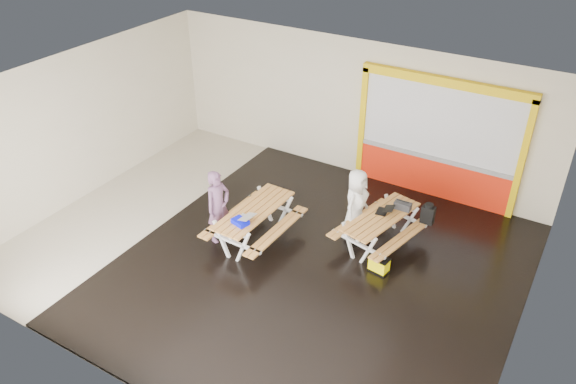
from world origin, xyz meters
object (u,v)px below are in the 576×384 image
Objects in this scene: backpack at (428,214)px; fluke_bag at (379,265)px; laptop_right at (384,210)px; dark_case at (354,235)px; person_right at (356,203)px; toolbox at (403,206)px; person_left at (218,206)px; laptop_left at (244,218)px; picnic_table_right at (380,223)px; blue_pouch at (240,222)px; picnic_table_left at (254,217)px.

fluke_bag is at bearing -105.82° from backpack.
dark_case is at bearing -158.67° from laptop_right.
person_right is 4.43× the size of toolbox.
person_left is 0.73m from laptop_left.
backpack is 1.63m from dark_case.
picnic_table_right is 3.39m from person_left.
blue_pouch is (-2.29, -1.93, 0.05)m from laptop_right.
backpack is 1.63m from fluke_bag.
person_left is at bearing -152.98° from picnic_table_right.
laptop_right is at bearing 109.63° from fluke_bag.
blue_pouch reaches higher than dark_case.
picnic_table_left is 2.71m from laptop_right.
laptop_left reaches higher than toolbox.
person_right is 4.47× the size of dark_case.
person_left is 4.39m from backpack.
person_left is 3.82× the size of laptop_left.
laptop_left is (-1.66, -1.76, 0.07)m from person_right.
dark_case is at bearing -155.27° from person_right.
picnic_table_right is 1.39× the size of person_right.
laptop_left reaches higher than dark_case.
person_right reaches higher than picnic_table_right.
picnic_table_right is at bearing -120.96° from toolbox.
picnic_table_left is 2.19m from dark_case.
backpack is (0.77, 0.67, 0.11)m from picnic_table_right.
fluke_bag is at bearing -40.24° from dark_case.
toolbox reaches higher than backpack.
dark_case is (0.08, -0.18, -0.70)m from person_right.
blue_pouch is 2.88m from fluke_bag.
picnic_table_left is at bearing -150.02° from laptop_right.
toolbox is (0.90, 0.35, 0.04)m from person_right.
person_left is 4.98× the size of blue_pouch.
laptop_right is 2.99m from blue_pouch.
laptop_left reaches higher than blue_pouch.
laptop_left is 2.47m from dark_case.
backpack is 1.08× the size of fluke_bag.
laptop_left is 1.22× the size of dark_case.
laptop_left reaches higher than picnic_table_left.
fluke_bag is (2.69, 0.38, -0.42)m from picnic_table_left.
toolbox is 0.56m from backpack.
laptop_right is (0.00, 0.15, 0.23)m from picnic_table_right.
laptop_left is 3.84m from backpack.
person_left is at bearing 125.50° from person_right.
fluke_bag is (-0.42, -1.50, -0.50)m from backpack.
backpack is at bearing 29.05° from dark_case.
person_right reaches higher than dark_case.
laptop_left is at bearing -162.69° from fluke_bag.
blue_pouch is at bearing 139.47° from person_right.
person_left reaches higher than laptop_left.
person_right is (1.72, 1.31, 0.18)m from picnic_table_left.
laptop_left is 0.13m from blue_pouch.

